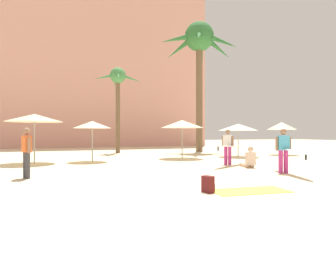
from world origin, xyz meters
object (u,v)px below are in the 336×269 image
object	(u,v)px
cafe_umbrella_0	(182,124)
cafe_umbrella_3	(238,127)
cafe_umbrella_5	(34,118)
cafe_umbrella_2	(92,125)
person_far_left	(27,151)
cafe_umbrella_1	(282,126)
person_mid_right	(249,160)
palm_tree_left	(118,85)
backpack	(208,185)
palm_tree_center	(199,46)
person_far_right	(286,149)
beach_towel	(250,191)
person_near_right	(229,146)

from	to	relation	value
cafe_umbrella_0	cafe_umbrella_3	world-z (taller)	cafe_umbrella_0
cafe_umbrella_5	cafe_umbrella_2	bearing A→B (deg)	-1.27
cafe_umbrella_3	person_far_left	world-z (taller)	cafe_umbrella_3
cafe_umbrella_1	person_mid_right	bearing A→B (deg)	-140.36
palm_tree_left	backpack	xyz separation A→B (m)	(-1.13, -16.40, -5.08)
palm_tree_center	backpack	bearing A→B (deg)	-116.49
palm_tree_left	person_mid_right	distance (m)	13.44
cafe_umbrella_5	person_far_right	size ratio (longest dim) A/B	0.93
cafe_umbrella_2	person_mid_right	size ratio (longest dim) A/B	2.23
backpack	person_far_right	size ratio (longest dim) A/B	0.14
palm_tree_left	cafe_umbrella_2	world-z (taller)	palm_tree_left
cafe_umbrella_3	beach_towel	distance (m)	12.23
cafe_umbrella_5	backpack	distance (m)	11.01
beach_towel	person_near_right	size ratio (longest dim) A/B	0.68
palm_tree_center	person_far_right	distance (m)	16.18
beach_towel	person_near_right	world-z (taller)	person_near_right
palm_tree_left	person_mid_right	bearing A→B (deg)	-74.63
cafe_umbrella_0	cafe_umbrella_2	distance (m)	5.34
palm_tree_left	beach_towel	xyz separation A→B (m)	(-0.04, -16.62, -5.27)
cafe_umbrella_1	palm_tree_center	bearing A→B (deg)	123.99
cafe_umbrella_0	person_far_left	distance (m)	9.99
person_near_right	person_far_left	world-z (taller)	person_near_right
palm_tree_left	person_far_right	size ratio (longest dim) A/B	2.21
palm_tree_left	cafe_umbrella_1	xyz separation A→B (m)	(10.45, -6.13, -3.23)
palm_tree_left	cafe_umbrella_3	bearing A→B (deg)	-44.77
cafe_umbrella_3	cafe_umbrella_5	distance (m)	12.16
palm_tree_left	person_far_left	xyz separation A→B (m)	(-5.57, -12.09, -4.35)
cafe_umbrella_5	beach_towel	distance (m)	11.73
palm_tree_left	person_mid_right	size ratio (longest dim) A/B	6.79
cafe_umbrella_0	palm_tree_center	bearing A→B (deg)	54.48
palm_tree_left	palm_tree_center	distance (m)	7.66
cafe_umbrella_3	backpack	size ratio (longest dim) A/B	6.10
cafe_umbrella_0	person_mid_right	world-z (taller)	cafe_umbrella_0
beach_towel	person_far_left	distance (m)	7.21
person_far_right	person_far_left	world-z (taller)	person_far_left
cafe_umbrella_1	person_near_right	xyz separation A→B (m)	(-7.44, -4.80, -1.13)
cafe_umbrella_1	cafe_umbrella_2	world-z (taller)	cafe_umbrella_1
cafe_umbrella_1	person_far_left	bearing A→B (deg)	-159.59
beach_towel	palm_tree_left	bearing A→B (deg)	89.88
cafe_umbrella_3	palm_tree_center	bearing A→B (deg)	88.17
cafe_umbrella_0	person_near_right	size ratio (longest dim) A/B	0.89
person_far_left	cafe_umbrella_3	bearing A→B (deg)	4.11
cafe_umbrella_1	person_mid_right	world-z (taller)	cafe_umbrella_1
cafe_umbrella_0	cafe_umbrella_1	bearing A→B (deg)	2.28
palm_tree_left	palm_tree_center	xyz separation A→B (m)	(6.74, -0.62, 3.59)
backpack	person_far_left	bearing A→B (deg)	120.64
cafe_umbrella_1	person_mid_right	distance (m)	9.43
palm_tree_left	cafe_umbrella_2	xyz separation A→B (m)	(-2.76, -6.62, -3.30)
cafe_umbrella_0	backpack	size ratio (longest dim) A/B	6.19
cafe_umbrella_5	beach_towel	bearing A→B (deg)	-61.08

